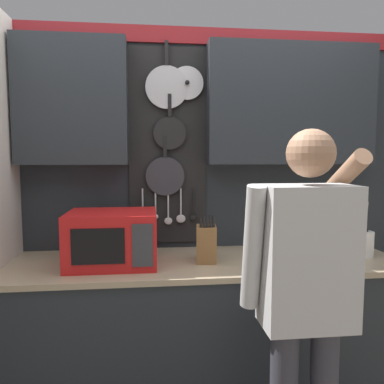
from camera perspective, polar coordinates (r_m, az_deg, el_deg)
base_cabinet_counter at (r=2.34m, az=2.26°, el=-21.39°), size 2.22×0.66×0.93m
back_wall_unit at (r=2.38m, az=1.76°, el=4.29°), size 2.79×0.20×2.31m
microwave at (r=2.10m, az=-12.01°, el=-6.89°), size 0.47×0.38×0.29m
knife_block at (r=2.12m, az=2.20°, el=-7.81°), size 0.13×0.16×0.27m
utensil_crock at (r=2.44m, az=24.66°, el=-6.76°), size 0.12×0.12×0.35m
person at (r=1.71m, az=16.96°, el=-13.58°), size 0.54×0.59×1.63m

